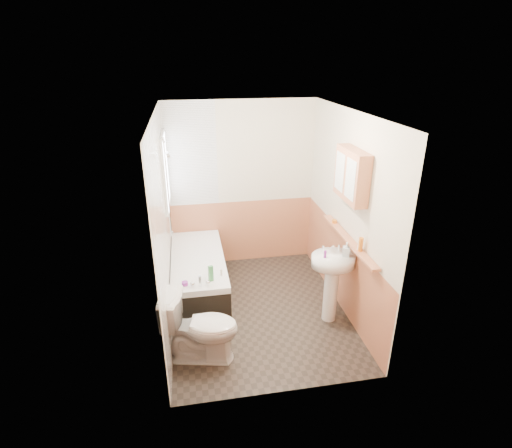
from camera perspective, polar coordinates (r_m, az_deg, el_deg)
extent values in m
plane|color=black|center=(5.33, 0.29, -12.07)|extent=(2.80, 2.80, 0.00)
plane|color=white|center=(4.39, 0.36, 15.62)|extent=(2.80, 2.80, 0.00)
cube|color=beige|center=(6.03, -2.12, 5.55)|extent=(2.20, 0.02, 2.50)
cube|color=beige|center=(3.49, 4.56, -8.49)|extent=(2.20, 0.02, 2.50)
cube|color=beige|center=(4.66, -13.22, -0.54)|extent=(0.02, 2.80, 2.50)
cube|color=beige|center=(5.03, 12.87, 1.26)|extent=(0.02, 2.80, 2.50)
cube|color=#C67751|center=(5.34, 11.93, -6.23)|extent=(0.01, 2.80, 1.00)
cube|color=#C67751|center=(3.96, 4.12, -17.59)|extent=(2.20, 0.01, 1.00)
cube|color=#C67751|center=(6.28, -1.99, -1.05)|extent=(2.20, 0.01, 1.00)
cube|color=white|center=(4.66, -12.95, -0.52)|extent=(0.01, 2.80, 2.50)
cube|color=white|center=(5.82, -9.35, 9.72)|extent=(0.75, 0.01, 1.50)
cube|color=white|center=(5.43, -12.77, 7.37)|extent=(0.03, 0.79, 0.99)
cube|color=white|center=(5.43, -12.64, 7.38)|extent=(0.01, 0.70, 0.90)
cube|color=white|center=(5.43, -12.63, 7.39)|extent=(0.01, 0.04, 0.90)
cube|color=black|center=(5.58, -8.16, -7.59)|extent=(0.70, 1.69, 0.48)
cube|color=white|center=(5.45, -8.33, -5.04)|extent=(0.70, 1.69, 0.08)
cube|color=white|center=(5.45, -8.32, -5.13)|extent=(0.56, 1.55, 0.04)
cylinder|color=silver|center=(4.75, -8.01, -8.08)|extent=(0.04, 0.04, 0.14)
sphere|color=silver|center=(4.76, -9.08, -8.46)|extent=(0.06, 0.06, 0.06)
sphere|color=silver|center=(4.76, -6.90, -8.31)|extent=(0.06, 0.06, 0.06)
cylinder|color=silver|center=(5.18, -12.55, 4.88)|extent=(0.02, 0.02, 1.31)
cylinder|color=silver|center=(5.40, -12.00, -1.17)|extent=(0.05, 0.05, 0.02)
cylinder|color=silver|center=(5.03, -13.15, 11.37)|extent=(0.05, 0.05, 0.02)
cylinder|color=silver|center=(5.06, -12.41, 9.60)|extent=(0.07, 0.09, 0.09)
imported|color=white|center=(4.43, -7.88, -14.41)|extent=(0.88, 0.61, 0.79)
cylinder|color=white|center=(5.05, 10.58, -9.77)|extent=(0.17, 0.17, 0.73)
ellipsoid|color=white|center=(4.82, 10.98, -5.14)|extent=(0.52, 0.42, 0.14)
cylinder|color=silver|center=(4.82, 9.54, -3.54)|extent=(0.03, 0.03, 0.08)
cylinder|color=silver|center=(4.89, 11.78, -3.32)|extent=(0.03, 0.03, 0.08)
cylinder|color=silver|center=(4.82, 10.78, -3.22)|extent=(0.02, 0.11, 0.09)
cube|color=#C67751|center=(4.86, 13.04, -2.16)|extent=(0.10, 1.50, 0.03)
cube|color=#C67751|center=(4.60, 13.53, 6.81)|extent=(0.16, 0.64, 0.58)
cube|color=silver|center=(4.43, 13.35, 6.21)|extent=(0.01, 0.25, 0.43)
cube|color=silver|center=(4.70, 11.89, 7.33)|extent=(0.01, 0.25, 0.43)
cylinder|color=orange|center=(4.55, 14.74, -2.84)|extent=(0.06, 0.06, 0.16)
cone|color=silver|center=(4.57, 14.56, -2.39)|extent=(0.04, 0.04, 0.20)
cylinder|color=orange|center=(5.24, 11.15, 0.36)|extent=(0.08, 0.08, 0.04)
imported|color=silver|center=(4.78, 12.73, -4.07)|extent=(0.14, 0.19, 0.08)
cylinder|color=purple|center=(4.69, 9.85, -4.27)|extent=(0.04, 0.04, 0.09)
cube|color=#388447|center=(4.82, -6.47, -7.04)|extent=(0.06, 0.05, 0.20)
cylinder|color=purple|center=(4.82, -10.12, -8.37)|extent=(0.07, 0.07, 0.05)
cylinder|color=silver|center=(4.95, -4.99, -6.87)|extent=(0.04, 0.04, 0.08)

